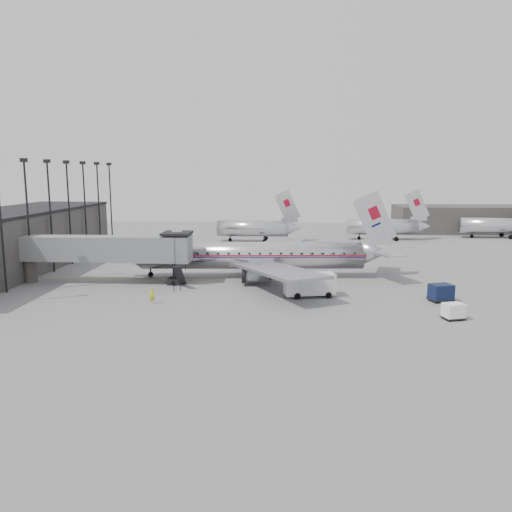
{
  "coord_description": "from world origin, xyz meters",
  "views": [
    {
      "loc": [
        3.83,
        -55.77,
        13.56
      ],
      "look_at": [
        0.58,
        5.6,
        3.2
      ],
      "focal_mm": 35.0,
      "sensor_mm": 36.0,
      "label": 1
    }
  ],
  "objects_px": {
    "baggage_cart_navy": "(441,292)",
    "airliner": "(258,255)",
    "baggage_cart_white": "(454,311)",
    "ramp_worker": "(152,296)",
    "service_van": "(310,285)"
  },
  "relations": [
    {
      "from": "ramp_worker",
      "to": "service_van",
      "type": "bearing_deg",
      "value": 12.54
    },
    {
      "from": "airliner",
      "to": "service_van",
      "type": "relative_size",
      "value": 6.21
    },
    {
      "from": "service_van",
      "to": "airliner",
      "type": "bearing_deg",
      "value": 111.04
    },
    {
      "from": "airliner",
      "to": "baggage_cart_white",
      "type": "distance_m",
      "value": 26.43
    },
    {
      "from": "airliner",
      "to": "baggage_cart_navy",
      "type": "distance_m",
      "value": 23.13
    },
    {
      "from": "baggage_cart_navy",
      "to": "service_van",
      "type": "bearing_deg",
      "value": 158.13
    },
    {
      "from": "service_van",
      "to": "baggage_cart_navy",
      "type": "xyz_separation_m",
      "value": [
        13.73,
        -1.35,
        -0.37
      ]
    },
    {
      "from": "baggage_cart_white",
      "to": "ramp_worker",
      "type": "height_order",
      "value": "ramp_worker"
    },
    {
      "from": "baggage_cart_navy",
      "to": "ramp_worker",
      "type": "relative_size",
      "value": 1.66
    },
    {
      "from": "baggage_cart_navy",
      "to": "ramp_worker",
      "type": "distance_m",
      "value": 30.47
    },
    {
      "from": "service_van",
      "to": "ramp_worker",
      "type": "height_order",
      "value": "service_van"
    },
    {
      "from": "baggage_cart_navy",
      "to": "ramp_worker",
      "type": "height_order",
      "value": "baggage_cart_navy"
    },
    {
      "from": "baggage_cart_white",
      "to": "ramp_worker",
      "type": "distance_m",
      "value": 29.78
    },
    {
      "from": "baggage_cart_navy",
      "to": "airliner",
      "type": "bearing_deg",
      "value": 133.84
    },
    {
      "from": "airliner",
      "to": "service_van",
      "type": "xyz_separation_m",
      "value": [
        6.26,
        -10.15,
        -1.5
      ]
    }
  ]
}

